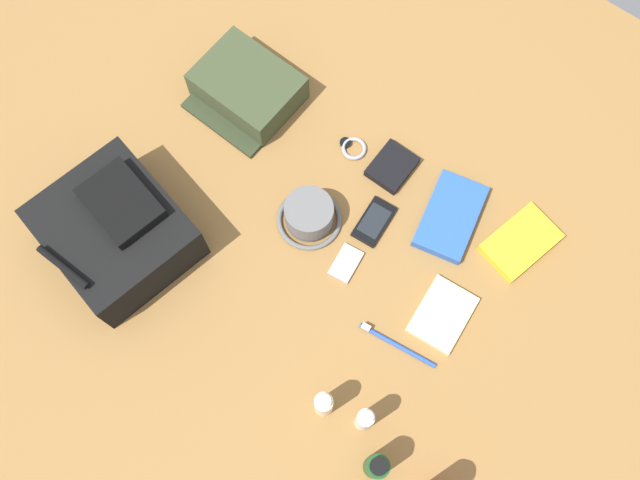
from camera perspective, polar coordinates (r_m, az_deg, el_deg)
name	(u,v)px	position (r m, az deg, el deg)	size (l,w,h in m)	color
ground_plane	(320,247)	(1.65, 0.00, -0.58)	(2.64, 2.02, 0.02)	olive
backpack	(116,231)	(1.64, -16.29, 0.71)	(0.36, 0.34, 0.17)	black
toiletry_pouch	(247,88)	(1.78, -5.98, 12.22)	(0.25, 0.23, 0.09)	#384228
bucket_hat	(309,215)	(1.63, -0.89, 2.04)	(0.16, 0.16, 0.08)	slate
shampoo_bottle	(376,467)	(1.50, 4.62, -17.94)	(0.05, 0.05, 0.14)	#19471E
toothpaste_tube	(364,420)	(1.50, 3.64, -14.42)	(0.04, 0.04, 0.14)	white
lotion_bottle	(324,404)	(1.50, 0.30, -13.25)	(0.04, 0.04, 0.13)	beige
paperback_novel	(521,242)	(1.70, 16.04, -0.19)	(0.15, 0.19, 0.02)	yellow
travel_guidebook	(450,217)	(1.68, 10.56, 1.88)	(0.16, 0.22, 0.03)	blue
cell_phone	(374,222)	(1.66, 4.43, 1.50)	(0.07, 0.12, 0.01)	black
media_player	(347,262)	(1.62, 2.23, -1.78)	(0.06, 0.09, 0.01)	#B7B7BC
wristwatch	(353,148)	(1.73, 2.68, 7.52)	(0.07, 0.06, 0.01)	#99999E
toothbrush	(393,343)	(1.59, 5.98, -8.34)	(0.19, 0.04, 0.02)	blue
wallet	(392,167)	(1.71, 5.89, 5.96)	(0.09, 0.11, 0.02)	black
notepad	(442,315)	(1.61, 9.95, -6.01)	(0.11, 0.15, 0.02)	beige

